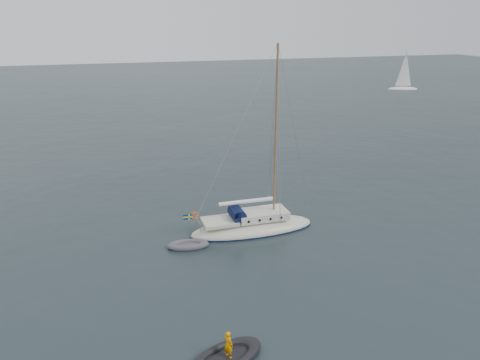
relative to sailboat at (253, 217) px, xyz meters
name	(u,v)px	position (x,y,z in m)	size (l,w,h in m)	color
ground	(251,236)	(-0.43, -0.84, -1.07)	(300.00, 300.00, 0.00)	black
sailboat	(253,217)	(0.00, 0.00, 0.00)	(9.91, 2.97, 14.11)	beige
dinghy	(188,245)	(-5.15, -1.23, -0.89)	(2.89, 1.30, 0.41)	#535358
rib	(225,358)	(-5.84, -13.04, -0.82)	(4.07, 1.85, 1.59)	black
distant_yacht_b	(404,72)	(56.65, 60.43, 2.72)	(6.69, 3.57, 8.86)	white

